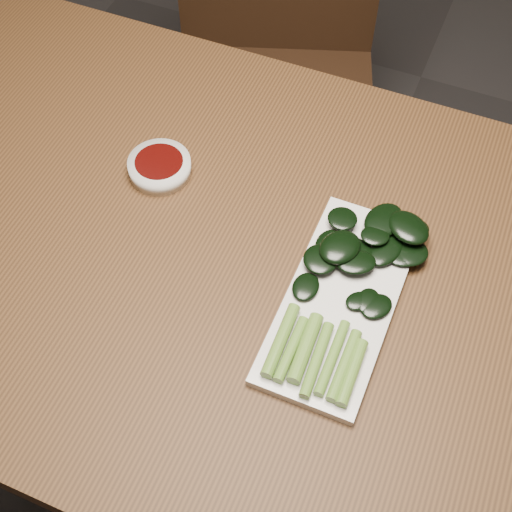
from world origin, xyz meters
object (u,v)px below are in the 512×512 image
at_px(table, 270,291).
at_px(serving_plate, 341,301).
at_px(chair_far, 275,68).
at_px(sauce_bowl, 160,167).
at_px(gai_lan, 354,278).

relative_size(table, serving_plate, 4.42).
xyz_separation_m(chair_far, sauce_bowl, (0.03, -0.57, 0.28)).
bearing_deg(sauce_bowl, gai_lan, -14.03).
height_order(table, sauce_bowl, sauce_bowl).
height_order(table, chair_far, chair_far).
distance_m(serving_plate, gai_lan, 0.04).
height_order(table, gai_lan, gai_lan).
bearing_deg(gai_lan, sauce_bowl, 165.97).
distance_m(table, gai_lan, 0.15).
bearing_deg(serving_plate, table, 168.60).
relative_size(chair_far, serving_plate, 2.81).
height_order(sauce_bowl, serving_plate, sauce_bowl).
height_order(sauce_bowl, gai_lan, gai_lan).
distance_m(table, chair_far, 0.73).
distance_m(sauce_bowl, gai_lan, 0.35).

